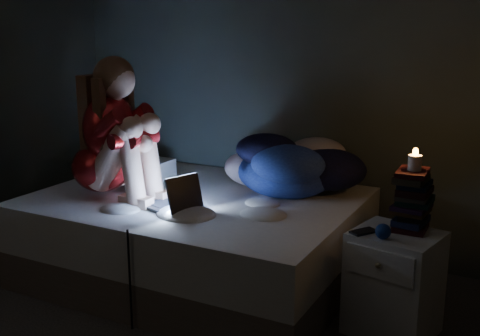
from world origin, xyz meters
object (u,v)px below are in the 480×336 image
Objects in this scene: bed at (197,236)px; candle at (415,161)px; woman at (100,127)px; phone at (366,234)px; laptop at (169,190)px; nightstand at (394,283)px.

candle is at bearing -2.02° from bed.
phone is (1.73, 0.01, -0.42)m from woman.
phone is at bearing 21.41° from laptop.
laptop is at bearing -88.69° from bed.
candle is (1.36, -0.05, 0.66)m from bed.
laptop reaches higher than bed.
laptop is 1.41m from candle.
laptop is (0.55, -0.05, -0.33)m from woman.
bed is at bearing 177.98° from candle.
bed is 3.52× the size of nightstand.
nightstand is 7.10× the size of candle.
laptop is at bearing -169.26° from candle.
laptop is 2.44× the size of phone.
candle is (0.05, 0.09, 0.65)m from nightstand.
candle is at bearing 69.32° from phone.
laptop is 1.18m from phone.
woman is at bearing -166.21° from laptop.
candle is (1.36, 0.26, 0.27)m from laptop.
woman is 0.64m from laptop.
bed is 1.52m from candle.
phone is (1.18, -0.25, 0.30)m from bed.
bed is 0.94m from woman.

